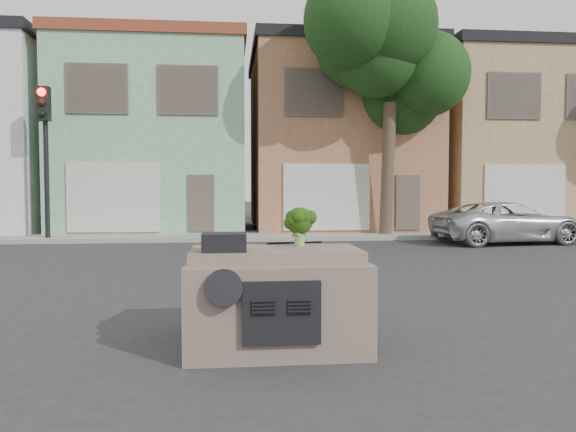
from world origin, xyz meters
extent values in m
plane|color=#303033|center=(0.00, 0.00, 0.00)|extent=(120.00, 120.00, 0.00)
cube|color=gray|center=(0.00, 10.50, 0.07)|extent=(40.00, 3.00, 0.15)
cube|color=#84BB8E|center=(-3.50, 14.50, 3.77)|extent=(7.20, 8.20, 7.55)
cube|color=#A66E4B|center=(4.00, 14.50, 3.77)|extent=(7.20, 8.20, 7.55)
cube|color=tan|center=(11.50, 14.50, 3.77)|extent=(7.20, 8.20, 7.55)
imported|color=silver|center=(8.39, 7.74, 0.00)|extent=(5.05, 2.75, 1.34)
cube|color=black|center=(-6.50, 9.50, 2.55)|extent=(0.40, 0.40, 5.10)
cube|color=#1A3D14|center=(5.00, 9.80, 4.25)|extent=(4.40, 4.00, 8.50)
cube|color=#776356|center=(0.00, -3.00, 0.56)|extent=(2.00, 1.80, 1.12)
cube|color=black|center=(-0.58, -3.35, 1.22)|extent=(0.48, 0.38, 0.20)
cube|color=black|center=(0.28, -2.62, 1.13)|extent=(0.69, 0.15, 0.02)
cube|color=#1A370A|center=(0.31, -2.92, 1.36)|extent=(0.55, 0.55, 0.47)
camera|label=1|loc=(-0.51, -9.51, 1.83)|focal=35.00mm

